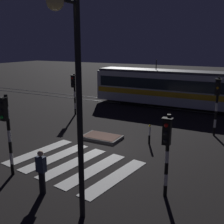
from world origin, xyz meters
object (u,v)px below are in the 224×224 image
object	(u,v)px
street_lamp_near_kerb	(73,87)
bollard_island_edge	(149,134)
traffic_light_corner_far_left	(74,88)
traffic_light_corner_far_right	(217,98)
pedestrian_waiting_at_kerb	(42,172)
tram	(181,88)
traffic_light_kerb_mid_left	(6,123)
traffic_light_corner_near_right	(167,144)

from	to	relation	value
street_lamp_near_kerb	bollard_island_edge	distance (m)	8.52
traffic_light_corner_far_left	traffic_light_corner_far_right	world-z (taller)	traffic_light_corner_far_right
street_lamp_near_kerb	pedestrian_waiting_at_kerb	xyz separation A→B (m)	(-2.11, 0.75, -3.40)
tram	bollard_island_edge	world-z (taller)	tram
street_lamp_near_kerb	pedestrian_waiting_at_kerb	distance (m)	4.08
bollard_island_edge	traffic_light_corner_far_left	bearing A→B (deg)	155.41
pedestrian_waiting_at_kerb	traffic_light_corner_far_right	bearing A→B (deg)	65.13
traffic_light_kerb_mid_left	traffic_light_corner_near_right	bearing A→B (deg)	12.38
street_lamp_near_kerb	bollard_island_edge	bearing A→B (deg)	93.44
traffic_light_kerb_mid_left	traffic_light_corner_far_right	size ratio (longest dim) A/B	0.98
traffic_light_kerb_mid_left	tram	bearing A→B (deg)	79.18
traffic_light_kerb_mid_left	street_lamp_near_kerb	distance (m)	4.90
traffic_light_corner_near_right	street_lamp_near_kerb	bearing A→B (deg)	-127.37
traffic_light_kerb_mid_left	bollard_island_edge	xyz separation A→B (m)	(3.85, 6.41, -1.75)
traffic_light_corner_far_left	traffic_light_corner_near_right	distance (m)	13.14
traffic_light_kerb_mid_left	traffic_light_corner_far_left	bearing A→B (deg)	110.65
traffic_light_kerb_mid_left	bollard_island_edge	size ratio (longest dim) A/B	3.15
tram	traffic_light_kerb_mid_left	bearing A→B (deg)	-100.82
traffic_light_kerb_mid_left	bollard_island_edge	distance (m)	7.68
traffic_light_corner_far_left	tram	size ratio (longest dim) A/B	0.21
traffic_light_corner_far_left	traffic_light_corner_near_right	xyz separation A→B (m)	(10.03, -8.49, -0.08)
traffic_light_kerb_mid_left	traffic_light_corner_far_right	distance (m)	11.76
traffic_light_corner_far_left	traffic_light_corner_near_right	size ratio (longest dim) A/B	1.04
traffic_light_corner_far_left	street_lamp_near_kerb	xyz separation A→B (m)	(8.03, -11.11, 2.14)
traffic_light_corner_near_right	tram	distance (m)	15.04
traffic_light_corner_far_right	bollard_island_edge	size ratio (longest dim) A/B	3.23
tram	bollard_island_edge	distance (m)	9.77
traffic_light_corner_near_right	bollard_island_edge	xyz separation A→B (m)	(-2.46, 5.02, -1.50)
traffic_light_corner_near_right	tram	bearing A→B (deg)	102.45
pedestrian_waiting_at_kerb	bollard_island_edge	distance (m)	7.10
traffic_light_corner_far_left	traffic_light_corner_far_right	xyz separation A→B (m)	(10.57, -0.31, 0.22)
traffic_light_kerb_mid_left	street_lamp_near_kerb	size ratio (longest dim) A/B	0.52
traffic_light_corner_near_right	traffic_light_corner_far_right	xyz separation A→B (m)	(0.54, 8.18, 0.31)
traffic_light_corner_near_right	pedestrian_waiting_at_kerb	distance (m)	4.68
traffic_light_corner_far_right	traffic_light_corner_far_left	bearing A→B (deg)	178.32
traffic_light_corner_far_left	tram	distance (m)	9.20
pedestrian_waiting_at_kerb	bollard_island_edge	size ratio (longest dim) A/B	1.54
bollard_island_edge	traffic_light_kerb_mid_left	bearing A→B (deg)	-120.99
traffic_light_corner_far_left	traffic_light_corner_near_right	world-z (taller)	traffic_light_corner_far_left
street_lamp_near_kerb	traffic_light_corner_far_left	bearing A→B (deg)	125.85
traffic_light_corner_far_right	bollard_island_edge	world-z (taller)	traffic_light_corner_far_right
traffic_light_corner_far_left	pedestrian_waiting_at_kerb	bearing A→B (deg)	-60.29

